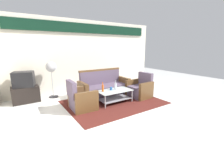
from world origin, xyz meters
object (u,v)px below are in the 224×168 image
(armchair_left, at_px, (81,99))
(bottle_clear, at_px, (116,86))
(coffee_table, at_px, (115,94))
(tv_stand, at_px, (26,94))
(television, at_px, (24,79))
(armchair_right, at_px, (140,89))
(bottle_orange, at_px, (103,88))
(pedestal_fan, at_px, (51,69))
(cup, at_px, (111,89))
(couch, at_px, (104,88))

(armchair_left, bearing_deg, bottle_clear, 89.20)
(coffee_table, xyz_separation_m, tv_stand, (-2.38, 1.63, -0.01))
(television, bearing_deg, armchair_right, 168.35)
(bottle_orange, xyz_separation_m, bottle_clear, (0.44, -0.06, 0.00))
(armchair_left, xyz_separation_m, pedestal_fan, (-0.42, 1.59, 0.73))
(bottle_orange, relative_size, tv_stand, 0.38)
(armchair_right, distance_m, television, 3.86)
(armchair_right, distance_m, cup, 1.17)
(coffee_table, distance_m, bottle_clear, 0.26)
(tv_stand, bearing_deg, pedestal_fan, 3.29)
(cup, distance_m, television, 2.79)
(bottle_clear, bearing_deg, pedestal_fan, 133.45)
(coffee_table, xyz_separation_m, bottle_orange, (-0.38, 0.09, 0.25))
(couch, relative_size, pedestal_fan, 1.42)
(coffee_table, xyz_separation_m, pedestal_fan, (-1.51, 1.68, 0.74))
(armchair_left, bearing_deg, television, -138.14)
(armchair_left, height_order, coffee_table, armchair_left)
(bottle_orange, xyz_separation_m, pedestal_fan, (-1.13, 1.59, 0.49))
(coffee_table, bearing_deg, bottle_clear, 29.44)
(cup, bearing_deg, bottle_orange, -179.82)
(bottle_orange, xyz_separation_m, television, (-2.00, 1.55, 0.24))
(couch, bearing_deg, bottle_clear, 91.29)
(armchair_right, bearing_deg, pedestal_fan, 52.50)
(tv_stand, height_order, pedestal_fan, pedestal_fan)
(pedestal_fan, bearing_deg, couch, -31.26)
(couch, bearing_deg, cup, 79.85)
(bottle_clear, bearing_deg, bottle_orange, 172.21)
(couch, height_order, bottle_clear, couch)
(armchair_left, distance_m, pedestal_fan, 1.80)
(television, bearing_deg, coffee_table, 159.35)
(cup, relative_size, tv_stand, 0.12)
(pedestal_fan, bearing_deg, cup, -47.99)
(bottle_orange, bearing_deg, couch, 56.71)
(bottle_orange, relative_size, cup, 3.00)
(bottle_clear, xyz_separation_m, pedestal_fan, (-1.57, 1.65, 0.48))
(coffee_table, relative_size, television, 1.60)
(armchair_right, bearing_deg, tv_stand, 60.27)
(armchair_left, height_order, bottle_clear, armchair_left)
(armchair_left, height_order, cup, armchair_left)
(couch, height_order, cup, couch)
(tv_stand, xyz_separation_m, television, (0.00, 0.00, 0.50))
(television, distance_m, pedestal_fan, 0.91)
(cup, distance_m, tv_stand, 2.78)
(bottle_clear, bearing_deg, coffee_table, -150.56)
(armchair_left, height_order, television, television)
(couch, xyz_separation_m, cup, (-0.12, -0.65, 0.14))
(armchair_right, bearing_deg, cup, 80.49)
(cup, bearing_deg, television, 146.14)
(coffee_table, relative_size, bottle_clear, 3.52)
(coffee_table, distance_m, pedestal_fan, 2.38)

